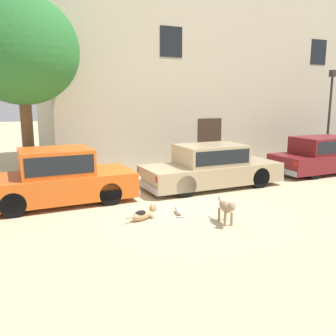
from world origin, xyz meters
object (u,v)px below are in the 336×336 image
parked_sedan_nearest (58,177)px  stray_cat (178,211)px  parked_sedan_second (211,166)px  street_lamp (330,105)px  stray_dog_tan (227,208)px  stray_dog_spotted (144,214)px  parked_sedan_third (325,155)px  acacia_tree_left (21,51)px

parked_sedan_nearest → stray_cat: (2.63, -2.27, -0.68)m
parked_sedan_nearest → parked_sedan_second: bearing=-2.3°
street_lamp → parked_sedan_second: bearing=-168.0°
stray_dog_tan → street_lamp: bearing=131.1°
stray_dog_spotted → stray_cat: 0.96m
stray_dog_spotted → stray_cat: size_ratio=1.50×
stray_dog_tan → stray_cat: (-0.69, 1.14, -0.32)m
stray_dog_spotted → parked_sedan_second: bearing=14.8°
parked_sedan_second → street_lamp: bearing=11.7°
parked_sedan_second → stray_cat: (-2.24, -2.13, -0.62)m
parked_sedan_third → stray_dog_spotted: 8.86m
parked_sedan_nearest → stray_cat: size_ratio=6.83×
stray_dog_spotted → stray_cat: stray_dog_spotted is taller
parked_sedan_nearest → acacia_tree_left: (-0.63, 1.52, 3.50)m
acacia_tree_left → parked_sedan_nearest: bearing=-67.7°
stray_cat → street_lamp: street_lamp is taller
stray_cat → parked_sedan_second: bearing=-33.7°
parked_sedan_second → stray_cat: 3.15m
stray_dog_spotted → street_lamp: bearing=0.5°
parked_sedan_third → stray_dog_spotted: size_ratio=4.99×
parked_sedan_nearest → street_lamp: street_lamp is taller
parked_sedan_third → street_lamp: size_ratio=1.15×
parked_sedan_second → acacia_tree_left: size_ratio=0.81×
stray_dog_tan → acacia_tree_left: size_ratio=0.16×
parked_sedan_second → stray_cat: size_ratio=7.59×
parked_sedan_third → parked_sedan_second: bearing=-178.0°
parked_sedan_third → stray_dog_spotted: parked_sedan_third is taller
parked_sedan_second → parked_sedan_third: 5.33m
stray_dog_tan → stray_dog_spotted: bearing=-112.0°
street_lamp → parked_sedan_nearest: bearing=-173.6°
parked_sedan_nearest → acacia_tree_left: acacia_tree_left is taller
parked_sedan_nearest → stray_dog_spotted: parked_sedan_nearest is taller
stray_dog_tan → acacia_tree_left: 7.40m
parked_sedan_second → stray_dog_tan: bearing=-115.7°
stray_dog_spotted → acacia_tree_left: size_ratio=0.16×
parked_sedan_second → parked_sedan_third: (5.33, 0.17, 0.02)m
stray_cat → acacia_tree_left: 6.51m
stray_dog_tan → street_lamp: size_ratio=0.24×
stray_cat → acacia_tree_left: bearing=53.5°
parked_sedan_second → street_lamp: (6.83, 1.45, 1.90)m
parked_sedan_third → stray_cat: bearing=-162.9°
stray_dog_spotted → acacia_tree_left: 6.07m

